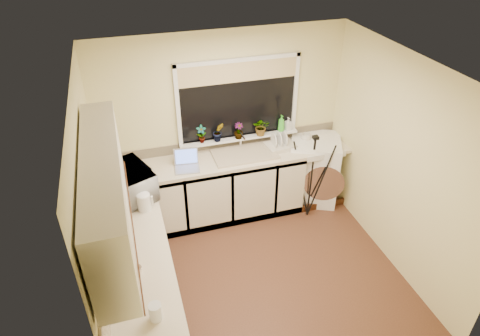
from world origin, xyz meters
name	(u,v)px	position (x,y,z in m)	size (l,w,h in m)	color
floor	(258,274)	(0.00, 0.00, 0.00)	(3.20, 3.20, 0.00)	brown
ceiling	(265,73)	(0.00, 0.00, 2.45)	(3.20, 3.20, 0.00)	white
wall_back	(223,124)	(0.00, 1.50, 1.23)	(3.20, 3.20, 0.00)	beige
wall_front	(329,304)	(0.00, -1.50, 1.23)	(3.20, 3.20, 0.00)	beige
wall_left	(98,219)	(-1.60, 0.00, 1.23)	(3.00, 3.00, 0.00)	beige
wall_right	(398,165)	(1.60, 0.00, 1.23)	(3.00, 3.00, 0.00)	beige
base_cabinet_back	(207,191)	(-0.33, 1.20, 0.43)	(2.55, 0.60, 0.86)	silver
base_cabinet_left	(145,294)	(-1.30, -0.30, 0.43)	(0.54, 2.40, 0.86)	silver
worktop_back	(230,159)	(0.00, 1.20, 0.88)	(3.20, 0.60, 0.04)	beige
worktop_left	(139,261)	(-1.30, -0.30, 0.88)	(0.60, 2.40, 0.04)	beige
upper_cabinet	(107,193)	(-1.44, -0.45, 1.80)	(0.28, 1.90, 0.70)	silver
splashback_left	(102,248)	(-1.59, -0.30, 1.12)	(0.02, 2.40, 0.45)	beige
splashback_back	(224,142)	(0.00, 1.49, 0.97)	(3.20, 0.02, 0.14)	beige
window_glass	(238,100)	(0.20, 1.49, 1.55)	(1.50, 0.02, 1.00)	black
window_blind	(239,72)	(0.20, 1.46, 1.92)	(1.50, 0.02, 0.25)	tan
windowsill	(240,138)	(0.20, 1.43, 1.04)	(1.60, 0.14, 0.03)	white
sink	(245,154)	(0.20, 1.20, 0.91)	(0.82, 0.46, 0.03)	tan
faucet	(241,140)	(0.20, 1.38, 1.02)	(0.03, 0.03, 0.24)	silver
washing_machine	(313,169)	(1.23, 1.23, 0.47)	(0.66, 0.64, 0.94)	white
laptop	(187,163)	(-0.57, 1.13, 0.96)	(0.33, 0.31, 0.22)	#9B9AA1
kettle	(144,202)	(-1.16, 0.43, 0.99)	(0.14, 0.14, 0.19)	white
dish_rack	(280,146)	(0.71, 1.24, 0.93)	(0.38, 0.28, 0.06)	beige
tripod	(311,178)	(1.00, 0.84, 0.62)	(0.62, 0.62, 1.24)	black
glass_jug	(155,312)	(-1.22, -0.99, 0.98)	(0.11, 0.11, 0.15)	white
steel_jar	(130,249)	(-1.36, -0.19, 0.95)	(0.07, 0.07, 0.10)	silver
microwave	(130,182)	(-1.27, 0.74, 1.07)	(0.61, 0.41, 0.34)	white
plant_a	(201,134)	(-0.31, 1.42, 1.17)	(0.13, 0.09, 0.24)	#999999
plant_b	(218,132)	(-0.09, 1.40, 1.18)	(0.14, 0.11, 0.26)	#999999
plant_c	(239,131)	(0.18, 1.40, 1.16)	(0.12, 0.12, 0.21)	#999999
plant_d	(261,127)	(0.49, 1.39, 1.17)	(0.22, 0.19, 0.24)	#999999
soap_bottle_green	(281,123)	(0.78, 1.43, 1.16)	(0.09, 0.09, 0.23)	green
soap_bottle_clear	(288,124)	(0.88, 1.43, 1.14)	(0.08, 0.08, 0.18)	#999999
cup_back	(306,138)	(1.11, 1.31, 0.95)	(0.14, 0.14, 0.11)	silver
cup_left	(137,271)	(-1.32, -0.49, 0.95)	(0.10, 0.10, 0.09)	beige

